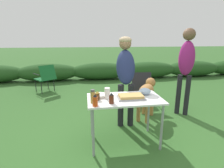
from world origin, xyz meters
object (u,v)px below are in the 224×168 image
object	(u,v)px
beer_bottle	(97,96)
standing_person_in_gray_fleece	(186,63)
bbq_sauce_bottle	(111,98)
folding_table	(125,103)
dog	(147,92)
hot_sauce_bottle	(95,100)
standing_person_in_navy_coat	(126,70)
mixing_bowl	(145,91)
plate_stack	(100,95)
food_tray	(131,97)
camp_chair_near_hedge	(46,77)
paper_cup_stack	(107,93)
camp_chair_green_behind_table	(140,86)
spice_jar	(93,96)

from	to	relation	value
beer_bottle	standing_person_in_gray_fleece	bearing A→B (deg)	25.37
bbq_sauce_bottle	folding_table	bearing A→B (deg)	39.18
dog	bbq_sauce_bottle	bearing A→B (deg)	-97.59
hot_sauce_bottle	standing_person_in_navy_coat	xyz separation A→B (m)	(0.61, 0.91, 0.22)
hot_sauce_bottle	mixing_bowl	bearing A→B (deg)	25.75
standing_person_in_navy_coat	hot_sauce_bottle	bearing A→B (deg)	-117.86
standing_person_in_navy_coat	dog	distance (m)	0.72
mixing_bowl	plate_stack	bearing A→B (deg)	-178.98
folding_table	food_tray	bearing A→B (deg)	-18.07
beer_bottle	camp_chair_near_hedge	xyz separation A→B (m)	(-1.37, 3.02, -0.33)
folding_table	camp_chair_near_hedge	world-z (taller)	camp_chair_near_hedge
folding_table	food_tray	size ratio (longest dim) A/B	2.77
food_tray	camp_chair_near_hedge	xyz separation A→B (m)	(-1.86, 3.03, -0.30)
plate_stack	paper_cup_stack	distance (m)	0.17
mixing_bowl	camp_chair_green_behind_table	size ratio (longest dim) A/B	0.22
hot_sauce_bottle	camp_chair_green_behind_table	size ratio (longest dim) A/B	0.20
beer_bottle	bbq_sauce_bottle	size ratio (longest dim) A/B	0.88
standing_person_in_navy_coat	mixing_bowl	bearing A→B (deg)	-63.49
mixing_bowl	standing_person_in_navy_coat	world-z (taller)	standing_person_in_navy_coat
food_tray	camp_chair_near_hedge	bearing A→B (deg)	121.59
plate_stack	hot_sauce_bottle	xyz separation A→B (m)	(-0.09, -0.37, 0.06)
plate_stack	spice_jar	distance (m)	0.29
paper_cup_stack	camp_chair_green_behind_table	bearing A→B (deg)	57.57
plate_stack	mixing_bowl	bearing A→B (deg)	1.02
mixing_bowl	folding_table	bearing A→B (deg)	-159.30
spice_jar	hot_sauce_bottle	bearing A→B (deg)	-78.22
camp_chair_green_behind_table	bbq_sauce_bottle	bearing A→B (deg)	-115.23
folding_table	food_tray	xyz separation A→B (m)	(0.09, -0.03, 0.10)
beer_bottle	standing_person_in_navy_coat	world-z (taller)	standing_person_in_navy_coat
standing_person_in_gray_fleece	plate_stack	bearing A→B (deg)	-124.33
folding_table	bbq_sauce_bottle	size ratio (longest dim) A/B	7.39
mixing_bowl	hot_sauce_bottle	distance (m)	0.89
spice_jar	camp_chair_near_hedge	size ratio (longest dim) A/B	0.23
dog	camp_chair_green_behind_table	distance (m)	0.74
beer_bottle	camp_chair_green_behind_table	distance (m)	1.97
food_tray	standing_person_in_navy_coat	xyz separation A→B (m)	(0.07, 0.68, 0.27)
spice_jar	dog	world-z (taller)	spice_jar
bbq_sauce_bottle	camp_chair_green_behind_table	distance (m)	2.02
paper_cup_stack	camp_chair_green_behind_table	distance (m)	1.87
standing_person_in_gray_fleece	mixing_bowl	bearing A→B (deg)	-113.01
mixing_bowl	standing_person_in_navy_coat	distance (m)	0.61
mixing_bowl	camp_chair_near_hedge	xyz separation A→B (m)	(-2.13, 2.86, -0.32)
folding_table	spice_jar	size ratio (longest dim) A/B	5.79
mixing_bowl	camp_chair_near_hedge	distance (m)	3.58
bbq_sauce_bottle	plate_stack	bearing A→B (deg)	114.31
paper_cup_stack	beer_bottle	size ratio (longest dim) A/B	1.27
paper_cup_stack	camp_chair_near_hedge	bearing A→B (deg)	116.86
mixing_bowl	camp_chair_near_hedge	size ratio (longest dim) A/B	0.22
beer_bottle	dog	bearing A→B (deg)	38.90
beer_bottle	camp_chair_near_hedge	world-z (taller)	beer_bottle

